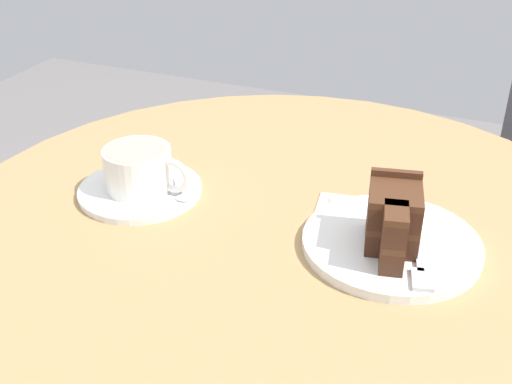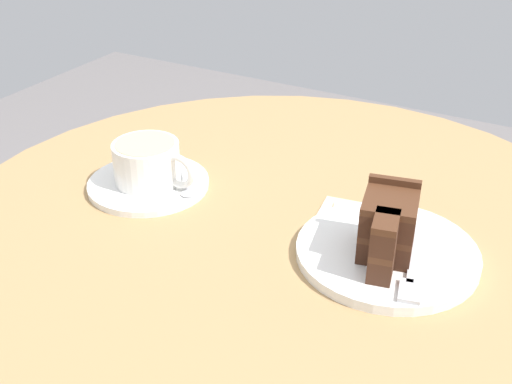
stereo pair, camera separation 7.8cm
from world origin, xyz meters
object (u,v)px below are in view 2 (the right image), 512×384
at_px(fork, 412,270).
at_px(coffee_cup, 148,162).
at_px(saucer, 147,185).
at_px(cake_plate, 386,254).
at_px(teaspoon, 186,184).
at_px(cake_slice, 388,228).
at_px(napkin, 371,232).

bearing_deg(fork, coffee_cup, -108.13).
relative_size(saucer, cake_plate, 0.79).
distance_m(saucer, cake_plate, 0.34).
height_order(teaspoon, fork, fork).
distance_m(cake_slice, fork, 0.05).
relative_size(cake_plate, napkin, 1.26).
height_order(teaspoon, cake_slice, cake_slice).
relative_size(teaspoon, napkin, 0.47).
relative_size(saucer, coffee_cup, 1.36).
height_order(saucer, cake_slice, cake_slice).
xyz_separation_m(teaspoon, napkin, (0.25, 0.02, -0.01)).
distance_m(cake_slice, napkin, 0.08).
height_order(fork, napkin, fork).
distance_m(coffee_cup, fork, 0.38).
bearing_deg(cake_plate, teaspoon, 176.76).
relative_size(teaspoon, cake_plate, 0.37).
height_order(saucer, teaspoon, teaspoon).
relative_size(teaspoon, fork, 0.53).
bearing_deg(fork, saucer, -107.68).
bearing_deg(teaspoon, cake_slice, 44.70).
height_order(saucer, napkin, saucer).
bearing_deg(cake_slice, cake_plate, 94.32).
relative_size(saucer, teaspoon, 2.12).
bearing_deg(fork, cake_slice, -129.45).
xyz_separation_m(saucer, cake_plate, (0.34, 0.00, 0.00)).
height_order(coffee_cup, napkin, coffee_cup).
xyz_separation_m(coffee_cup, teaspoon, (0.05, 0.01, -0.03)).
relative_size(coffee_cup, cake_plate, 0.58).
bearing_deg(fork, teaspoon, -111.23).
bearing_deg(cake_slice, coffee_cup, 177.90).
bearing_deg(cake_plate, napkin, 128.96).
bearing_deg(saucer, coffee_cup, 47.54).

